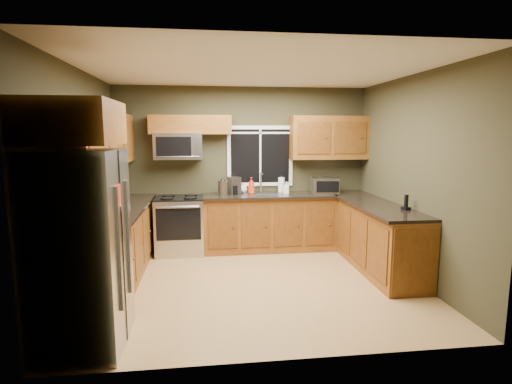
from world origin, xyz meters
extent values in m
plane|color=#A57C48|center=(0.00, 0.00, 0.00)|extent=(4.20, 4.20, 0.00)
plane|color=white|center=(0.00, 0.00, 2.70)|extent=(4.20, 4.20, 0.00)
plane|color=#36331F|center=(0.00, 1.80, 1.35)|extent=(4.20, 0.00, 4.20)
plane|color=#36331F|center=(0.00, -1.80, 1.35)|extent=(4.20, 0.00, 4.20)
plane|color=#36331F|center=(-2.10, 0.00, 1.35)|extent=(0.00, 3.60, 3.60)
plane|color=#36331F|center=(2.10, 0.00, 1.35)|extent=(0.00, 3.60, 3.60)
cube|color=white|center=(0.30, 1.79, 1.55)|extent=(1.12, 0.03, 1.02)
cube|color=black|center=(0.30, 1.78, 1.55)|extent=(1.00, 0.01, 0.90)
cube|color=white|center=(0.30, 1.77, 1.55)|extent=(0.03, 0.01, 0.90)
cube|color=white|center=(0.30, 1.77, 1.94)|extent=(1.00, 0.01, 0.03)
cube|color=brown|center=(-1.80, 0.48, 0.45)|extent=(0.60, 2.65, 0.90)
cube|color=black|center=(-1.78, 0.48, 0.92)|extent=(0.65, 2.65, 0.04)
cube|color=brown|center=(0.42, 1.50, 0.45)|extent=(2.17, 0.60, 0.90)
cube|color=black|center=(0.42, 1.48, 0.92)|extent=(2.17, 0.65, 0.04)
cube|color=brown|center=(1.80, 0.55, 0.45)|extent=(0.60, 2.50, 0.90)
cube|color=#613511|center=(1.80, -0.71, 0.45)|extent=(0.56, 0.02, 0.82)
cube|color=black|center=(1.78, 0.55, 0.92)|extent=(0.65, 2.50, 0.04)
cube|color=brown|center=(-1.94, 0.48, 1.86)|extent=(0.33, 2.65, 0.72)
cube|color=brown|center=(-0.85, 1.64, 2.07)|extent=(1.30, 0.33, 0.30)
cube|color=brown|center=(1.45, 1.64, 1.86)|extent=(1.30, 0.33, 0.72)
cube|color=brown|center=(-1.74, -1.30, 2.03)|extent=(0.72, 0.90, 0.38)
cube|color=#B7B7BC|center=(-1.74, -1.30, 0.90)|extent=(0.72, 0.90, 1.80)
cube|color=slate|center=(-1.37, -1.50, 0.95)|extent=(0.03, 0.04, 1.10)
cube|color=slate|center=(-1.37, -1.10, 0.95)|extent=(0.03, 0.04, 1.10)
cube|color=black|center=(-1.38, -1.30, 0.90)|extent=(0.01, 0.02, 1.78)
cube|color=red|center=(-1.37, -1.40, 1.40)|extent=(0.01, 0.14, 0.20)
cube|color=#B7B7BC|center=(-1.05, 1.48, 0.45)|extent=(0.76, 0.65, 0.90)
cube|color=black|center=(-1.05, 1.48, 0.91)|extent=(0.76, 0.64, 0.03)
cube|color=black|center=(-1.05, 1.15, 0.55)|extent=(0.68, 0.02, 0.50)
cylinder|color=slate|center=(-1.05, 1.12, 0.82)|extent=(0.64, 0.04, 0.04)
cylinder|color=black|center=(-1.23, 1.33, 0.93)|extent=(0.20, 0.20, 0.01)
cylinder|color=black|center=(-0.87, 1.33, 0.93)|extent=(0.20, 0.20, 0.01)
cylinder|color=black|center=(-1.23, 1.61, 0.93)|extent=(0.20, 0.20, 0.01)
cylinder|color=black|center=(-0.87, 1.61, 0.93)|extent=(0.20, 0.20, 0.01)
cube|color=#B7B7BC|center=(-1.05, 1.61, 1.73)|extent=(0.76, 0.38, 0.42)
cube|color=black|center=(-1.11, 1.42, 1.73)|extent=(0.54, 0.01, 0.30)
cube|color=slate|center=(-0.74, 1.42, 1.73)|extent=(0.10, 0.01, 0.30)
cylinder|color=slate|center=(-1.05, 1.40, 1.57)|extent=(0.66, 0.02, 0.02)
cube|color=slate|center=(0.30, 1.48, 0.94)|extent=(0.60, 0.42, 0.02)
cylinder|color=#B7B7BC|center=(0.30, 1.68, 1.11)|extent=(0.03, 0.03, 0.34)
cylinder|color=#B7B7BC|center=(0.30, 1.60, 1.27)|extent=(0.03, 0.18, 0.03)
cube|color=#B7B7BC|center=(1.34, 1.44, 1.07)|extent=(0.46, 0.36, 0.27)
cube|color=black|center=(1.34, 1.28, 1.07)|extent=(0.37, 0.05, 0.18)
cube|color=slate|center=(-0.16, 1.57, 1.08)|extent=(0.22, 0.25, 0.28)
cylinder|color=black|center=(-0.16, 1.50, 1.02)|extent=(0.13, 0.13, 0.15)
cylinder|color=#B7B7BC|center=(-0.35, 1.46, 1.06)|extent=(0.22, 0.22, 0.24)
cone|color=black|center=(-0.35, 1.46, 1.20)|extent=(0.15, 0.15, 0.07)
cylinder|color=white|center=(0.65, 1.68, 1.06)|extent=(0.14, 0.14, 0.25)
cylinder|color=slate|center=(0.65, 1.68, 1.20)|extent=(0.02, 0.02, 0.04)
imported|color=red|center=(0.12, 1.53, 1.08)|extent=(0.13, 0.13, 0.28)
imported|color=white|center=(0.70, 1.50, 1.04)|extent=(0.11, 0.11, 0.20)
imported|color=white|center=(0.00, 1.70, 1.02)|extent=(0.16, 0.16, 0.17)
cube|color=black|center=(1.98, -0.08, 0.96)|extent=(0.11, 0.11, 0.04)
cube|color=black|center=(1.98, -0.08, 1.06)|extent=(0.05, 0.04, 0.16)
camera|label=1|loc=(-0.61, -4.94, 1.94)|focal=28.00mm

